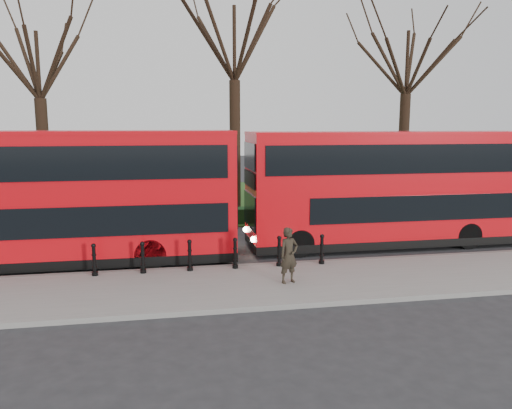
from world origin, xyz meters
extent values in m
plane|color=#28282B|center=(0.00, 0.00, 0.00)|extent=(120.00, 120.00, 0.00)
cube|color=gray|center=(0.00, -3.00, 0.07)|extent=(60.00, 4.00, 0.15)
cube|color=slate|center=(0.00, -1.00, 0.07)|extent=(60.00, 0.25, 0.16)
cube|color=#284617|center=(0.00, 15.00, 0.03)|extent=(60.00, 18.00, 0.06)
cube|color=black|center=(0.00, 6.80, 0.40)|extent=(60.00, 0.90, 0.80)
cube|color=yellow|center=(0.00, -0.70, 0.01)|extent=(60.00, 0.10, 0.01)
cube|color=yellow|center=(0.00, -0.50, 0.01)|extent=(60.00, 0.10, 0.01)
cylinder|color=black|center=(-8.00, 10.00, 3.12)|extent=(0.60, 0.60, 6.24)
cylinder|color=black|center=(2.00, 10.00, 3.64)|extent=(0.60, 0.60, 7.28)
cylinder|color=black|center=(12.00, 10.00, 3.33)|extent=(0.60, 0.60, 6.66)
cylinder|color=black|center=(-4.17, -1.35, 0.65)|extent=(0.15, 0.15, 1.00)
cylinder|color=black|center=(-2.65, -1.35, 0.65)|extent=(0.15, 0.15, 1.00)
cylinder|color=black|center=(-1.13, -1.35, 0.65)|extent=(0.15, 0.15, 1.00)
cylinder|color=black|center=(0.39, -1.35, 0.65)|extent=(0.15, 0.15, 1.00)
cylinder|color=black|center=(1.90, -1.35, 0.65)|extent=(0.15, 0.15, 1.00)
cylinder|color=black|center=(3.42, -1.35, 0.65)|extent=(0.15, 0.15, 1.00)
cube|color=red|center=(-5.33, 0.70, 2.55)|extent=(11.80, 2.68, 4.34)
cube|color=black|center=(-5.33, 0.70, 0.32)|extent=(11.82, 2.70, 0.32)
cube|color=black|center=(-4.47, -0.65, 1.77)|extent=(9.44, 0.04, 1.02)
cube|color=black|center=(-5.33, -0.65, 3.70)|extent=(11.15, 0.04, 1.13)
cylinder|color=black|center=(-2.43, -0.48, 0.54)|extent=(1.07, 0.32, 1.07)
cylinder|color=black|center=(-2.43, 1.88, 0.54)|extent=(1.07, 0.32, 1.07)
cube|color=red|center=(7.18, 1.35, 2.51)|extent=(11.62, 2.64, 4.28)
cube|color=black|center=(7.18, 1.35, 0.32)|extent=(11.64, 2.66, 0.32)
cube|color=black|center=(8.03, 0.02, 1.74)|extent=(9.30, 0.04, 1.00)
cube|color=black|center=(7.18, 0.02, 3.64)|extent=(10.99, 0.04, 1.11)
cube|color=black|center=(1.35, 1.35, 2.85)|extent=(0.06, 2.32, 0.58)
cylinder|color=black|center=(3.06, 0.19, 0.53)|extent=(1.06, 0.32, 1.06)
cylinder|color=black|center=(3.06, 2.52, 0.53)|extent=(1.06, 0.32, 1.06)
cylinder|color=black|center=(10.03, 0.19, 0.53)|extent=(1.06, 0.32, 1.06)
cylinder|color=black|center=(10.03, 2.52, 0.53)|extent=(1.06, 0.32, 1.06)
imported|color=#2D251C|center=(1.78, -3.17, 1.01)|extent=(0.73, 0.60, 1.72)
camera|label=1|loc=(-1.86, -17.46, 4.97)|focal=35.00mm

